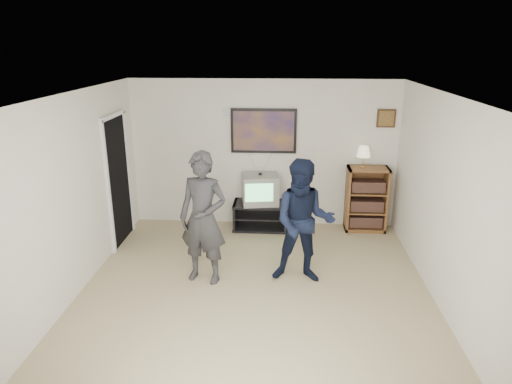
# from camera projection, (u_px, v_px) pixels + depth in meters

# --- Properties ---
(room_shell) EXTENTS (4.51, 5.00, 2.51)m
(room_shell) POSITION_uv_depth(u_px,v_px,m) (256.00, 194.00, 5.71)
(room_shell) COLOR #978460
(room_shell) RESTS_ON ground
(media_stand) EXTENTS (0.92, 0.52, 0.46)m
(media_stand) POSITION_uv_depth(u_px,v_px,m) (260.00, 216.00, 7.82)
(media_stand) COLOR black
(media_stand) RESTS_ON room_shell
(crt_television) EXTENTS (0.66, 0.58, 0.50)m
(crt_television) POSITION_uv_depth(u_px,v_px,m) (260.00, 189.00, 7.67)
(crt_television) COLOR gray
(crt_television) RESTS_ON media_stand
(bookshelf) EXTENTS (0.67, 0.38, 1.10)m
(bookshelf) POSITION_uv_depth(u_px,v_px,m) (366.00, 199.00, 7.67)
(bookshelf) COLOR brown
(bookshelf) RESTS_ON room_shell
(table_lamp) EXTENTS (0.23, 0.23, 0.36)m
(table_lamp) POSITION_uv_depth(u_px,v_px,m) (363.00, 157.00, 7.44)
(table_lamp) COLOR beige
(table_lamp) RESTS_ON bookshelf
(person_tall) EXTENTS (0.73, 0.57, 1.77)m
(person_tall) POSITION_uv_depth(u_px,v_px,m) (203.00, 218.00, 5.92)
(person_tall) COLOR #2B2A2D
(person_tall) RESTS_ON room_shell
(person_short) EXTENTS (0.85, 0.68, 1.68)m
(person_short) POSITION_uv_depth(u_px,v_px,m) (304.00, 222.00, 5.93)
(person_short) COLOR black
(person_short) RESTS_ON room_shell
(controller_left) EXTENTS (0.04, 0.11, 0.03)m
(controller_left) POSITION_uv_depth(u_px,v_px,m) (204.00, 197.00, 6.00)
(controller_left) COLOR white
(controller_left) RESTS_ON person_tall
(controller_right) EXTENTS (0.08, 0.14, 0.04)m
(controller_right) POSITION_uv_depth(u_px,v_px,m) (306.00, 209.00, 6.06)
(controller_right) COLOR white
(controller_right) RESTS_ON person_short
(poster) EXTENTS (1.10, 0.03, 0.75)m
(poster) POSITION_uv_depth(u_px,v_px,m) (264.00, 131.00, 7.60)
(poster) COLOR black
(poster) RESTS_ON room_shell
(air_vent) EXTENTS (0.28, 0.02, 0.14)m
(air_vent) POSITION_uv_depth(u_px,v_px,m) (231.00, 113.00, 7.55)
(air_vent) COLOR white
(air_vent) RESTS_ON room_shell
(small_picture) EXTENTS (0.30, 0.03, 0.30)m
(small_picture) POSITION_uv_depth(u_px,v_px,m) (386.00, 118.00, 7.42)
(small_picture) COLOR #452715
(small_picture) RESTS_ON room_shell
(doorway) EXTENTS (0.03, 0.85, 2.00)m
(doorway) POSITION_uv_depth(u_px,v_px,m) (118.00, 181.00, 7.11)
(doorway) COLOR black
(doorway) RESTS_ON room_shell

